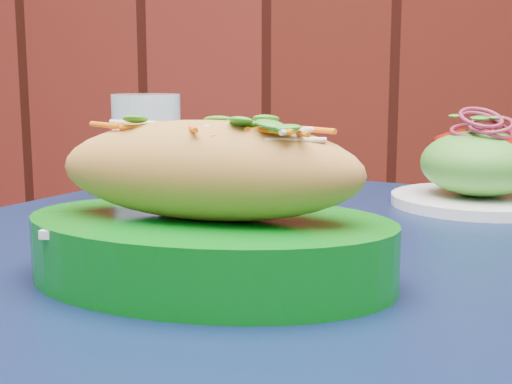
# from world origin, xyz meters

# --- Properties ---
(cafe_table) EXTENTS (1.05, 1.05, 0.75)m
(cafe_table) POSITION_xyz_m (0.18, 1.34, 0.66)
(cafe_table) COLOR black
(cafe_table) RESTS_ON ground
(banh_mi_basket) EXTENTS (0.31, 0.23, 0.13)m
(banh_mi_basket) POSITION_xyz_m (0.11, 1.23, 0.80)
(banh_mi_basket) COLOR #056911
(banh_mi_basket) RESTS_ON cafe_table
(salad_plate) EXTENTS (0.20, 0.20, 0.11)m
(salad_plate) POSITION_xyz_m (0.37, 1.57, 0.79)
(salad_plate) COLOR white
(salad_plate) RESTS_ON cafe_table
(water_glass) EXTENTS (0.08, 0.08, 0.13)m
(water_glass) POSITION_xyz_m (-0.02, 1.54, 0.81)
(water_glass) COLOR silver
(water_glass) RESTS_ON cafe_table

